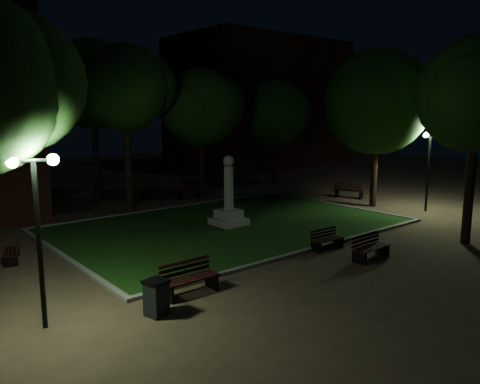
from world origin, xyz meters
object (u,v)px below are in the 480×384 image
object	(u,v)px
bench_left_side	(13,252)
bench_right_side	(349,191)
bench_west_near	(189,279)
bench_far_side	(190,192)
bench_near_left	(326,240)
monument	(229,206)
trash_bin	(156,298)
bench_near_right	(370,248)

from	to	relation	value
bench_left_side	bench_right_side	xyz separation A→B (m)	(19.18, 0.14, 0.10)
bench_west_near	bench_far_side	size ratio (longest dim) A/B	1.15
bench_near_left	bench_right_side	world-z (taller)	bench_right_side
monument	bench_far_side	size ratio (longest dim) A/B	2.11
bench_right_side	bench_far_side	world-z (taller)	bench_right_side
bench_far_side	trash_bin	size ratio (longest dim) A/B	1.60
bench_near_left	bench_far_side	world-z (taller)	bench_far_side
bench_near_left	bench_far_side	xyz separation A→B (m)	(2.00, 12.41, 0.02)
bench_far_side	trash_bin	xyz separation A→B (m)	(-10.01, -13.48, 0.10)
bench_near_left	bench_near_right	distance (m)	1.83
bench_west_near	bench_near_right	bearing A→B (deg)	-12.02
bench_near_right	bench_right_side	world-z (taller)	bench_right_side
bench_near_left	bench_right_side	size ratio (longest dim) A/B	0.78
bench_left_side	trash_bin	distance (m)	7.34
trash_bin	bench_near_left	bearing A→B (deg)	7.61
bench_near_right	bench_left_side	bearing A→B (deg)	140.17
bench_right_side	monument	bearing A→B (deg)	76.26
bench_left_side	trash_bin	size ratio (longest dim) A/B	1.54
monument	bench_west_near	bearing A→B (deg)	-136.37
trash_bin	bench_far_side	bearing A→B (deg)	53.40
bench_far_side	trash_bin	distance (m)	16.80
bench_near_right	bench_right_side	bearing A→B (deg)	39.55
monument	bench_left_side	size ratio (longest dim) A/B	2.18
bench_right_side	bench_far_side	size ratio (longest dim) A/B	1.22
bench_right_side	bench_far_side	distance (m)	9.74
bench_west_near	bench_left_side	xyz separation A→B (m)	(-3.12, 6.47, -0.09)
bench_left_side	bench_far_side	size ratio (longest dim) A/B	0.96
bench_near_right	bench_right_side	xyz separation A→B (m)	(9.29, 8.03, 0.03)
bench_west_near	bench_right_side	world-z (taller)	bench_right_side
bench_far_side	trash_bin	bearing A→B (deg)	56.36
bench_near_right	bench_left_side	world-z (taller)	bench_near_right
bench_near_right	trash_bin	xyz separation A→B (m)	(-8.23, 0.74, 0.06)
bench_near_left	bench_west_near	xyz separation A→B (m)	(-6.56, -0.39, 0.08)
bench_near_right	bench_left_side	size ratio (longest dim) A/B	1.13
bench_left_side	bench_west_near	bearing A→B (deg)	42.57
bench_right_side	trash_bin	xyz separation A→B (m)	(-17.52, -7.28, 0.03)
bench_near_left	bench_left_side	size ratio (longest dim) A/B	0.98
bench_west_near	trash_bin	bearing A→B (deg)	-155.17
bench_far_side	trash_bin	world-z (taller)	trash_bin
monument	bench_near_left	bearing A→B (deg)	-83.74
bench_near_right	bench_far_side	bearing A→B (deg)	81.57
bench_left_side	bench_right_side	distance (m)	19.18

